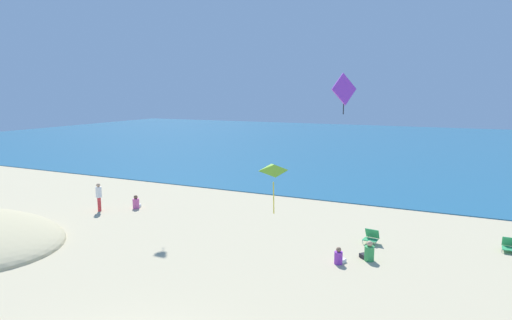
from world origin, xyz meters
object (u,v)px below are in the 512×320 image
(beach_chair_near_camera, at_px, (371,237))
(person_1, at_px, (339,257))
(person_3, at_px, (369,253))
(kite_purple, at_px, (344,89))
(person_2, at_px, (136,203))
(beach_chair_far_right, at_px, (510,246))
(person_0, at_px, (99,195))
(kite_lime, at_px, (274,169))

(beach_chair_near_camera, relative_size, person_1, 0.99)
(person_1, relative_size, person_3, 0.84)
(kite_purple, bearing_deg, person_2, 158.20)
(beach_chair_far_right, relative_size, beach_chair_near_camera, 1.04)
(beach_chair_near_camera, relative_size, kite_purple, 0.52)
(person_1, distance_m, person_2, 12.53)
(beach_chair_far_right, distance_m, kite_purple, 10.41)
(person_3, bearing_deg, person_2, 31.73)
(person_3, bearing_deg, kite_purple, 121.90)
(beach_chair_near_camera, relative_size, person_2, 0.86)
(beach_chair_far_right, distance_m, person_1, 7.29)
(person_1, bearing_deg, beach_chair_far_right, -33.98)
(beach_chair_far_right, bearing_deg, person_2, -84.19)
(beach_chair_near_camera, xyz_separation_m, person_2, (-12.89, 0.24, -0.03))
(person_0, distance_m, person_1, 13.71)
(person_1, xyz_separation_m, kite_lime, (-0.87, -4.36, 4.05))
(beach_chair_near_camera, xyz_separation_m, kite_purple, (-0.24, -4.83, 6.19))
(kite_purple, bearing_deg, beach_chair_near_camera, 87.15)
(kite_purple, bearing_deg, person_3, 80.86)
(beach_chair_near_camera, bearing_deg, person_3, 14.29)
(beach_chair_far_right, distance_m, beach_chair_near_camera, 5.46)
(person_0, distance_m, person_2, 2.03)
(kite_lime, bearing_deg, beach_chair_near_camera, 77.30)
(beach_chair_far_right, xyz_separation_m, kite_purple, (-5.52, -6.23, 6.25))
(person_3, bearing_deg, beach_chair_near_camera, -42.17)
(person_1, distance_m, kite_purple, 6.61)
(person_3, bearing_deg, person_1, 81.55)
(beach_chair_far_right, distance_m, person_3, 6.04)
(beach_chair_near_camera, height_order, person_1, person_1)
(person_1, xyz_separation_m, kite_purple, (0.48, -2.10, 6.25))
(person_0, xyz_separation_m, person_1, (13.59, -1.66, -0.65))
(person_3, xyz_separation_m, kite_purple, (-0.47, -2.91, 6.20))
(beach_chair_far_right, bearing_deg, person_1, -53.29)
(person_0, xyz_separation_m, person_3, (14.54, -0.85, -0.61))
(person_2, bearing_deg, beach_chair_near_camera, -110.33)
(person_2, xyz_separation_m, kite_purple, (12.65, -5.06, 6.21))
(beach_chair_near_camera, xyz_separation_m, person_3, (0.23, -1.92, -0.02))
(kite_lime, bearing_deg, person_1, 78.67)
(person_2, bearing_deg, kite_purple, -131.09)
(beach_chair_far_right, distance_m, person_2, 18.21)
(beach_chair_near_camera, height_order, kite_lime, kite_lime)
(kite_lime, bearing_deg, kite_purple, 59.06)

